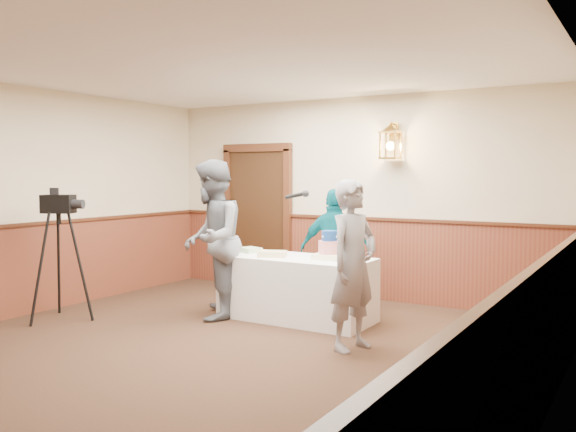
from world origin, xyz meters
name	(u,v)px	position (x,y,z in m)	size (l,w,h in m)	color
ground	(194,361)	(0.00, 0.00, 0.00)	(7.00, 7.00, 0.00)	#322113
room_shell	(218,196)	(-0.05, 0.45, 1.52)	(6.02, 7.02, 2.81)	beige
display_table	(297,288)	(0.00, 1.90, 0.38)	(1.80, 0.80, 0.75)	white
tiered_cake	(329,248)	(0.41, 1.95, 0.88)	(0.33, 0.33, 0.33)	#FEFBC7
sheet_cake_yellow	(272,254)	(-0.27, 1.78, 0.78)	(0.32, 0.24, 0.07)	#E0CC86
sheet_cake_green	(250,250)	(-0.72, 1.97, 0.78)	(0.26, 0.21, 0.06)	#99C58B
interviewer	(212,239)	(-0.91, 1.44, 0.95)	(1.63, 1.16, 1.90)	slate
baker	(353,265)	(1.09, 1.13, 0.84)	(0.61, 0.40, 1.68)	gray
assistant_p	(335,250)	(0.18, 2.56, 0.77)	(0.91, 0.38, 1.55)	#054E5A
tv_camera_rig	(60,264)	(-2.39, 0.43, 0.67)	(0.58, 0.55, 1.49)	black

